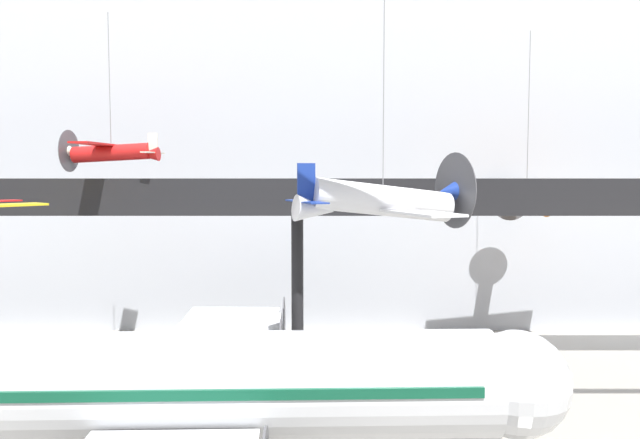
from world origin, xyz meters
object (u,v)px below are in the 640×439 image
airliner_silver_main (162,389)px  suspended_plane_red_highwing (114,152)px  suspended_plane_orange_highwing (529,204)px  suspended_plane_white_twin (385,201)px

airliner_silver_main → suspended_plane_red_highwing: suspended_plane_red_highwing is taller
suspended_plane_orange_highwing → suspended_plane_red_highwing: 24.18m
airliner_silver_main → suspended_plane_white_twin: bearing=37.4°
suspended_plane_orange_highwing → suspended_plane_white_twin: 14.56m
suspended_plane_orange_highwing → suspended_plane_red_highwing: size_ratio=1.35×
airliner_silver_main → suspended_plane_orange_highwing: 25.32m
suspended_plane_white_twin → suspended_plane_orange_highwing: bearing=28.0°
suspended_plane_orange_highwing → suspended_plane_red_highwing: suspended_plane_red_highwing is taller
airliner_silver_main → suspended_plane_red_highwing: bearing=112.0°
suspended_plane_white_twin → suspended_plane_red_highwing: bearing=132.7°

